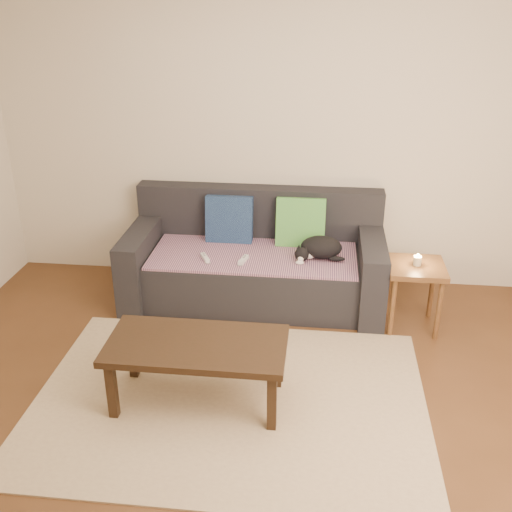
# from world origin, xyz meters

# --- Properties ---
(ground) EXTENTS (4.50, 4.50, 0.00)m
(ground) POSITION_xyz_m (0.00, 0.00, 0.00)
(ground) COLOR brown
(ground) RESTS_ON ground
(back_wall) EXTENTS (4.50, 0.04, 2.60)m
(back_wall) POSITION_xyz_m (0.00, 2.00, 1.30)
(back_wall) COLOR beige
(back_wall) RESTS_ON ground
(sofa) EXTENTS (2.10, 0.94, 0.87)m
(sofa) POSITION_xyz_m (0.00, 1.57, 0.31)
(sofa) COLOR #232328
(sofa) RESTS_ON ground
(throw_blanket) EXTENTS (1.66, 0.74, 0.02)m
(throw_blanket) POSITION_xyz_m (0.00, 1.48, 0.43)
(throw_blanket) COLOR #3E294C
(throw_blanket) RESTS_ON sofa
(cushion_navy) EXTENTS (0.39, 0.15, 0.40)m
(cushion_navy) POSITION_xyz_m (-0.24, 1.74, 0.63)
(cushion_navy) COLOR #0F1D42
(cushion_navy) RESTS_ON throw_blanket
(cushion_green) EXTENTS (0.41, 0.19, 0.42)m
(cushion_green) POSITION_xyz_m (0.36, 1.74, 0.63)
(cushion_green) COLOR #0E5C55
(cushion_green) RESTS_ON throw_blanket
(cat) EXTENTS (0.40, 0.30, 0.17)m
(cat) POSITION_xyz_m (0.53, 1.47, 0.52)
(cat) COLOR black
(cat) RESTS_ON throw_blanket
(wii_remote_a) EXTENTS (0.10, 0.15, 0.03)m
(wii_remote_a) POSITION_xyz_m (-0.37, 1.33, 0.46)
(wii_remote_a) COLOR white
(wii_remote_a) RESTS_ON throw_blanket
(wii_remote_b) EXTENTS (0.07, 0.15, 0.03)m
(wii_remote_b) POSITION_xyz_m (-0.06, 1.32, 0.46)
(wii_remote_b) COLOR white
(wii_remote_b) RESTS_ON throw_blanket
(side_table) EXTENTS (0.42, 0.42, 0.53)m
(side_table) POSITION_xyz_m (1.26, 1.23, 0.43)
(side_table) COLOR brown
(side_table) RESTS_ON ground
(candle) EXTENTS (0.06, 0.06, 0.09)m
(candle) POSITION_xyz_m (1.26, 1.23, 0.56)
(candle) COLOR beige
(candle) RESTS_ON side_table
(rug) EXTENTS (2.50, 1.80, 0.01)m
(rug) POSITION_xyz_m (0.00, 0.15, 0.01)
(rug) COLOR #C7AF88
(rug) RESTS_ON ground
(coffee_table) EXTENTS (1.11, 0.55, 0.44)m
(coffee_table) POSITION_xyz_m (-0.20, 0.13, 0.39)
(coffee_table) COLOR black
(coffee_table) RESTS_ON rug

